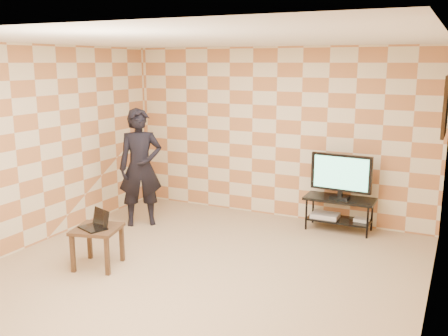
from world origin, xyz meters
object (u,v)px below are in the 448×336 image
Objects in this scene: tv at (341,174)px; side_table at (97,234)px; tv_stand at (339,206)px; person at (141,167)px.

side_table is (-2.34, -2.63, -0.45)m from tv.
person reaches higher than tv_stand.
tv_stand is at bearing 48.40° from side_table.
tv is 1.41× the size of side_table.
tv_stand is 3.04m from person.
tv reaches higher than side_table.
side_table is at bearing -131.64° from tv.
side_table is at bearing -112.22° from person.
tv is at bearing -18.54° from person.
person is (-0.47, 1.60, 0.48)m from side_table.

